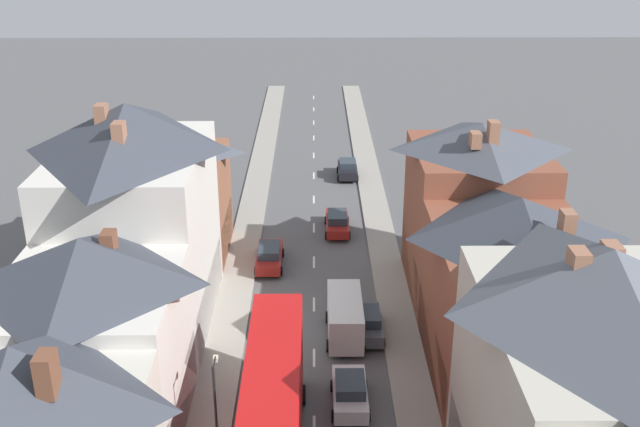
# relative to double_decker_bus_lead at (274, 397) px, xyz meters

# --- Properties ---
(pavement_left) EXTENTS (2.20, 104.00, 0.14)m
(pavement_left) POSITION_rel_double_decker_bus_lead_xyz_m (-3.29, 21.39, -2.75)
(pavement_left) COLOR gray
(pavement_left) RESTS_ON ground
(pavement_right) EXTENTS (2.20, 104.00, 0.14)m
(pavement_right) POSITION_rel_double_decker_bus_lead_xyz_m (6.91, 21.39, -2.75)
(pavement_right) COLOR gray
(pavement_right) RESTS_ON ground
(centre_line_dashes) EXTENTS (0.14, 97.80, 0.01)m
(centre_line_dashes) POSITION_rel_double_decker_bus_lead_xyz_m (1.81, 19.39, -2.81)
(centre_line_dashes) COLOR silver
(centre_line_dashes) RESTS_ON ground
(terrace_row_left) EXTENTS (8.00, 54.18, 13.73)m
(terrace_row_left) POSITION_rel_double_decker_bus_lead_xyz_m (-8.38, -2.74, 2.93)
(terrace_row_left) COLOR #BCB7A8
(terrace_row_left) RESTS_ON ground
(terrace_row_right) EXTENTS (8.00, 48.93, 12.73)m
(terrace_row_right) POSITION_rel_double_decker_bus_lead_xyz_m (11.99, -5.35, 3.06)
(terrace_row_right) COLOR brown
(terrace_row_right) RESTS_ON ground
(double_decker_bus_lead) EXTENTS (2.74, 10.80, 5.30)m
(double_decker_bus_lead) POSITION_rel_double_decker_bus_lead_xyz_m (0.00, 0.00, 0.00)
(double_decker_bus_lead) COLOR red
(double_decker_bus_lead) RESTS_ON ground
(car_parked_left_a) EXTENTS (1.90, 4.07, 1.66)m
(car_parked_left_a) POSITION_rel_double_decker_bus_lead_xyz_m (4.91, 9.73, -1.98)
(car_parked_left_a) COLOR #4C515B
(car_parked_left_a) RESTS_ON ground
(car_parked_right_a) EXTENTS (1.90, 3.87, 1.70)m
(car_parked_right_a) POSITION_rel_double_decker_bus_lead_xyz_m (4.91, 36.90, -1.97)
(car_parked_right_a) COLOR black
(car_parked_right_a) RESTS_ON ground
(car_parked_left_b) EXTENTS (1.90, 3.99, 1.70)m
(car_parked_left_b) POSITION_rel_double_decker_bus_lead_xyz_m (3.61, 3.06, -1.97)
(car_parked_left_b) COLOR silver
(car_parked_left_b) RESTS_ON ground
(car_mid_white) EXTENTS (1.90, 4.57, 1.61)m
(car_mid_white) POSITION_rel_double_decker_bus_lead_xyz_m (3.61, 24.66, -2.00)
(car_mid_white) COLOR maroon
(car_mid_white) RESTS_ON ground
(car_far_grey) EXTENTS (1.90, 4.59, 1.61)m
(car_far_grey) POSITION_rel_double_decker_bus_lead_xyz_m (-1.29, 18.79, -2.00)
(car_far_grey) COLOR maroon
(car_far_grey) RESTS_ON ground
(delivery_van) EXTENTS (2.20, 5.20, 2.41)m
(delivery_van) POSITION_rel_double_decker_bus_lead_xyz_m (3.61, 9.63, -1.48)
(delivery_van) COLOR white
(delivery_van) RESTS_ON ground
(street_lamp) EXTENTS (0.20, 1.12, 5.50)m
(street_lamp) POSITION_rel_double_decker_bus_lead_xyz_m (-2.44, -1.39, 0.43)
(street_lamp) COLOR black
(street_lamp) RESTS_ON ground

